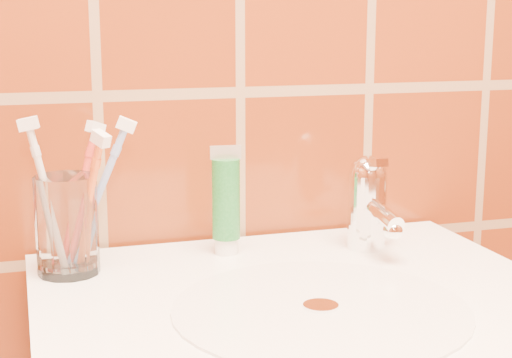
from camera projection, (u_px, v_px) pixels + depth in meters
name	position (u px, v px, depth m)	size (l,w,h in m)	color
glass_tumbler	(67.00, 225.00, 0.89)	(0.07, 0.07, 0.11)	white
toothpaste_tube	(226.00, 204.00, 0.96)	(0.04, 0.03, 0.14)	white
faucet	(369.00, 200.00, 0.98)	(0.05, 0.11, 0.12)	white
toothbrush_0	(80.00, 197.00, 0.91)	(0.07, 0.06, 0.17)	#B33126
toothbrush_1	(98.00, 196.00, 0.89)	(0.09, 0.04, 0.18)	#7895D6
toothbrush_2	(48.00, 199.00, 0.87)	(0.06, 0.03, 0.19)	silver
toothbrush_3	(88.00, 205.00, 0.87)	(0.05, 0.07, 0.17)	#D85D26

